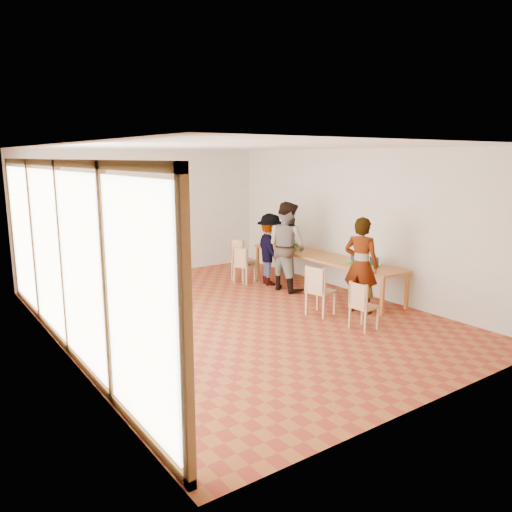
# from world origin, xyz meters

# --- Properties ---
(ground) EXTENTS (8.00, 8.00, 0.00)m
(ground) POSITION_xyz_m (0.00, 0.00, 0.00)
(ground) COLOR #9A5025
(ground) RESTS_ON ground
(wall_back) EXTENTS (6.00, 0.10, 3.00)m
(wall_back) POSITION_xyz_m (0.00, 4.00, 1.50)
(wall_back) COLOR beige
(wall_back) RESTS_ON ground
(wall_front) EXTENTS (6.00, 0.10, 3.00)m
(wall_front) POSITION_xyz_m (0.00, -4.00, 1.50)
(wall_front) COLOR beige
(wall_front) RESTS_ON ground
(wall_right) EXTENTS (0.10, 8.00, 3.00)m
(wall_right) POSITION_xyz_m (3.00, 0.00, 1.50)
(wall_right) COLOR beige
(wall_right) RESTS_ON ground
(window_wall) EXTENTS (0.10, 8.00, 3.00)m
(window_wall) POSITION_xyz_m (-2.96, 0.00, 1.50)
(window_wall) COLOR white
(window_wall) RESTS_ON ground
(ceiling) EXTENTS (6.00, 8.00, 0.04)m
(ceiling) POSITION_xyz_m (0.00, 0.00, 3.02)
(ceiling) COLOR white
(ceiling) RESTS_ON wall_back
(communal_table) EXTENTS (0.80, 4.00, 0.75)m
(communal_table) POSITION_xyz_m (2.50, 0.47, 0.70)
(communal_table) COLOR #C86E2C
(communal_table) RESTS_ON ground
(side_table) EXTENTS (0.90, 0.90, 0.75)m
(side_table) POSITION_xyz_m (-1.09, 2.35, 0.67)
(side_table) COLOR #C86E2C
(side_table) RESTS_ON ground
(chair_near) EXTENTS (0.40, 0.40, 0.43)m
(chair_near) POSITION_xyz_m (1.27, -1.78, 0.50)
(chair_near) COLOR tan
(chair_near) RESTS_ON ground
(chair_mid) EXTENTS (0.52, 0.52, 0.49)m
(chair_mid) POSITION_xyz_m (1.20, -0.81, 0.56)
(chair_mid) COLOR tan
(chair_mid) RESTS_ON ground
(chair_far) EXTENTS (0.51, 0.51, 0.45)m
(chair_far) POSITION_xyz_m (1.40, 1.92, 0.51)
(chair_far) COLOR tan
(chair_far) RESTS_ON ground
(chair_empty) EXTENTS (0.51, 0.51, 0.53)m
(chair_empty) POSITION_xyz_m (1.47, 2.10, 0.61)
(chair_empty) COLOR tan
(chair_empty) RESTS_ON ground
(chair_spare) EXTENTS (0.48, 0.48, 0.49)m
(chair_spare) POSITION_xyz_m (-2.21, -0.15, 0.56)
(chair_spare) COLOR tan
(chair_spare) RESTS_ON ground
(person_near) EXTENTS (0.64, 0.76, 1.78)m
(person_near) POSITION_xyz_m (1.99, -1.08, 0.89)
(person_near) COLOR gray
(person_near) RESTS_ON ground
(person_mid) EXTENTS (0.81, 1.00, 1.91)m
(person_mid) POSITION_xyz_m (1.88, 0.94, 0.95)
(person_mid) COLOR gray
(person_mid) RESTS_ON ground
(person_far) EXTENTS (0.89, 1.17, 1.60)m
(person_far) POSITION_xyz_m (1.87, 1.51, 0.80)
(person_far) COLOR gray
(person_far) RESTS_ON ground
(laptop_near) EXTENTS (0.30, 0.31, 0.21)m
(laptop_near) POSITION_xyz_m (2.59, -0.85, 0.81)
(laptop_near) COLOR green
(laptop_near) RESTS_ON communal_table
(laptop_mid) EXTENTS (0.24, 0.26, 0.18)m
(laptop_mid) POSITION_xyz_m (2.45, -0.39, 0.80)
(laptop_mid) COLOR green
(laptop_mid) RESTS_ON communal_table
(laptop_far) EXTENTS (0.22, 0.25, 0.19)m
(laptop_far) POSITION_xyz_m (2.40, 1.32, 0.80)
(laptop_far) COLOR green
(laptop_far) RESTS_ON communal_table
(yellow_mug) EXTENTS (0.16, 0.16, 0.11)m
(yellow_mug) POSITION_xyz_m (2.45, 1.29, 0.80)
(yellow_mug) COLOR yellow
(yellow_mug) RESTS_ON communal_table
(green_bottle) EXTENTS (0.07, 0.07, 0.28)m
(green_bottle) POSITION_xyz_m (2.30, 1.23, 0.89)
(green_bottle) COLOR #18662A
(green_bottle) RESTS_ON communal_table
(clear_glass) EXTENTS (0.07, 0.07, 0.09)m
(clear_glass) POSITION_xyz_m (2.40, 2.27, 0.80)
(clear_glass) COLOR silver
(clear_glass) RESTS_ON communal_table
(condiment_cup) EXTENTS (0.08, 0.08, 0.06)m
(condiment_cup) POSITION_xyz_m (2.29, -0.71, 0.78)
(condiment_cup) COLOR white
(condiment_cup) RESTS_ON communal_table
(pink_phone) EXTENTS (0.05, 0.10, 0.01)m
(pink_phone) POSITION_xyz_m (2.78, 0.02, 0.76)
(pink_phone) COLOR #F5499F
(pink_phone) RESTS_ON communal_table
(black_pouch) EXTENTS (0.16, 0.26, 0.09)m
(black_pouch) POSITION_xyz_m (2.44, 1.56, 0.80)
(black_pouch) COLOR black
(black_pouch) RESTS_ON communal_table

